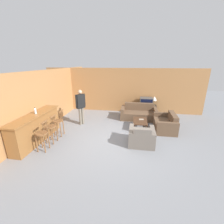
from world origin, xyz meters
TOP-DOWN VIEW (x-y plane):
  - ground_plane at (0.00, 0.00)m, footprint 24.00×24.00m
  - wall_back at (0.00, 3.71)m, footprint 9.40×0.08m
  - wall_left at (-3.17, 1.36)m, footprint 0.08×8.71m
  - bar_counter at (-2.83, -0.50)m, footprint 0.55×2.51m
  - bar_chair_near at (-2.22, -1.08)m, footprint 0.40×0.40m
  - bar_chair_mid at (-2.22, -0.52)m, footprint 0.42×0.42m
  - bar_chair_far at (-2.22, 0.05)m, footprint 0.41×0.41m
  - couch_far at (1.05, 2.54)m, footprint 1.87×0.94m
  - armchair_near at (1.13, -0.15)m, footprint 0.93×0.90m
  - loveseat_right at (2.24, 1.33)m, footprint 0.87×1.43m
  - coffee_table at (1.11, 1.29)m, footprint 0.63×1.00m
  - tv_unit at (1.46, 3.32)m, footprint 1.18×0.47m
  - tv at (1.46, 3.32)m, footprint 0.71×0.52m
  - bottle at (-2.82, -0.41)m, footprint 0.08×0.08m
  - book_on_table at (1.16, 1.41)m, footprint 0.22×0.13m
  - table_lamp at (1.90, 3.32)m, footprint 0.26×0.26m
  - person_by_window at (-1.71, 1.33)m, footprint 0.37×0.42m

SIDE VIEW (x-z plane):
  - ground_plane at x=0.00m, z-range 0.00..0.00m
  - tv_unit at x=1.46m, z-range 0.00..0.55m
  - loveseat_right at x=2.24m, z-range -0.10..0.66m
  - couch_far at x=1.05m, z-range -0.12..0.68m
  - armchair_near at x=1.13m, z-range -0.10..0.68m
  - coffee_table at x=1.11m, z-range 0.14..0.52m
  - book_on_table at x=1.16m, z-range 0.38..0.41m
  - bar_counter at x=-2.83m, z-range 0.00..1.08m
  - bar_chair_near at x=-2.22m, z-range 0.03..1.12m
  - bar_chair_mid at x=-2.22m, z-range 0.03..1.12m
  - bar_chair_far at x=-2.22m, z-range 0.03..1.12m
  - tv at x=1.46m, z-range 0.55..1.00m
  - table_lamp at x=1.90m, z-range 0.68..1.23m
  - person_by_window at x=-1.71m, z-range 0.12..1.83m
  - bottle at x=-2.82m, z-range 1.07..1.32m
  - wall_back at x=0.00m, z-range 0.00..2.60m
  - wall_left at x=-3.17m, z-range 0.00..2.60m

